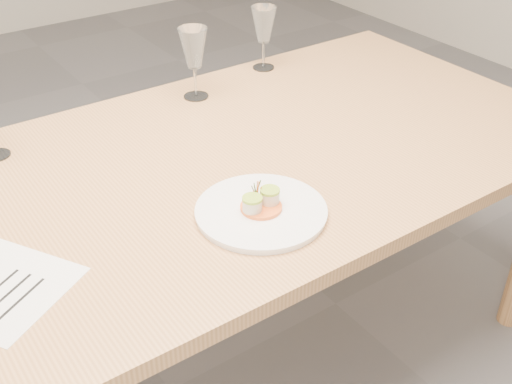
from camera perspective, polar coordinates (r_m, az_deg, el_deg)
dining_table at (r=1.61m, az=-9.41°, el=-1.36°), size 2.40×1.00×0.75m
dinner_plate at (r=1.44m, az=0.47°, el=-1.62°), size 0.30×0.30×0.08m
wine_glass_2 at (r=1.94m, az=-5.58°, el=12.49°), size 0.09×0.09×0.22m
wine_glass_3 at (r=2.14m, az=0.69°, el=14.55°), size 0.08×0.08×0.21m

